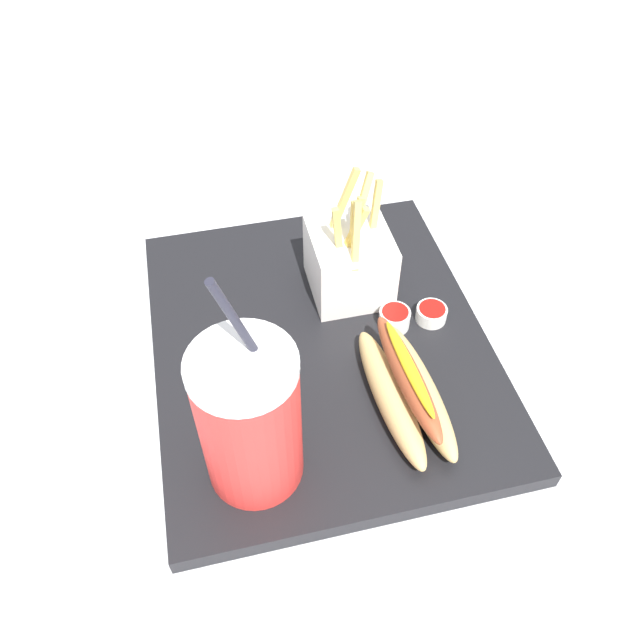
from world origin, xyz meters
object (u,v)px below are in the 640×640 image
Objects in this scene: ketchup_cup_1 at (338,227)px; ketchup_cup_2 at (433,316)px; hot_dog_1 at (406,388)px; fries_basket at (350,261)px; soda_cup at (250,420)px; ketchup_cup_3 at (394,318)px.

ketchup_cup_1 is 0.91× the size of ketchup_cup_2.
fries_basket is at bearing 4.10° from hot_dog_1.
hot_dog_1 is (0.04, -0.15, -0.06)m from soda_cup.
soda_cup is at bearing 145.45° from fries_basket.
ketchup_cup_3 is (-0.17, -0.02, 0.00)m from ketchup_cup_1.
ketchup_cup_2 is (0.13, -0.22, -0.07)m from soda_cup.
hot_dog_1 is 5.06× the size of ketchup_cup_3.
ketchup_cup_1 is (0.30, -0.15, -0.07)m from soda_cup.
fries_basket reaches higher than ketchup_cup_2.
soda_cup is at bearing 103.86° from hot_dog_1.
hot_dog_1 is at bearing 145.90° from ketchup_cup_2.
ketchup_cup_2 is (-0.07, -0.08, -0.03)m from fries_basket.
ketchup_cup_1 is 0.17m from ketchup_cup_3.
hot_dog_1 is (-0.17, -0.01, -0.02)m from fries_basket.
ketchup_cup_3 is (-0.07, -0.03, -0.03)m from fries_basket.
ketchup_cup_1 is 0.91× the size of ketchup_cup_3.
soda_cup is 0.35m from ketchup_cup_1.
fries_basket is 4.40× the size of ketchup_cup_2.
fries_basket is at bearing 46.49° from ketchup_cup_2.
soda_cup is 1.61× the size of fries_basket.
soda_cup reaches higher than ketchup_cup_1.
ketchup_cup_3 is at bearing -12.17° from hot_dog_1.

